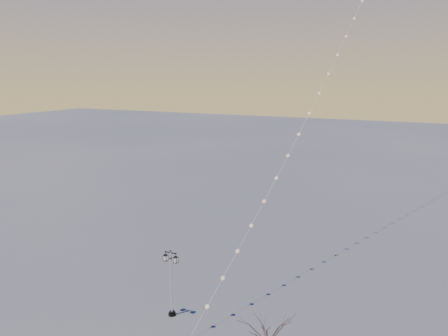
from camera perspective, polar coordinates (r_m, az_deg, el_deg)
The scene contains 4 objects.
ground at distance 31.92m, azimuth -6.01°, elevation -19.97°, with size 300.00×300.00×0.00m, color #494B4A.
street_lamp at distance 32.39m, azimuth -6.76°, elevation -13.99°, with size 1.25×0.55×4.93m.
bare_tree at distance 26.89m, azimuth 5.67°, elevation -20.20°, with size 2.22×2.22×3.69m.
kite_train at distance 45.12m, azimuth 15.46°, elevation 18.51°, with size 9.96×43.76×44.85m.
Camera 1 is at (14.52, -22.92, 16.82)m, focal length 35.76 mm.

